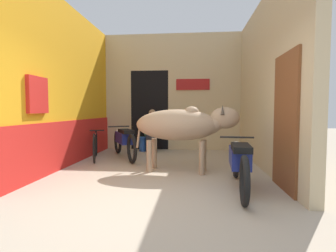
{
  "coord_description": "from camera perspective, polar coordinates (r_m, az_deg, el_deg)",
  "views": [
    {
      "loc": [
        0.66,
        -3.29,
        1.24
      ],
      "look_at": [
        0.13,
        2.15,
        0.9
      ],
      "focal_mm": 28.0,
      "sensor_mm": 36.0,
      "label": 1
    }
  ],
  "objects": [
    {
      "name": "ground_plane",
      "position": [
        3.57,
        -5.7,
        -16.72
      ],
      "size": [
        30.0,
        30.0,
        0.0
      ],
      "primitive_type": "plane",
      "color": "tan"
    },
    {
      "name": "wall_left_shopfront",
      "position": [
        6.35,
        -21.1,
        7.68
      ],
      "size": [
        0.25,
        4.78,
        3.56
      ],
      "color": "orange",
      "rests_on": "ground_plane"
    },
    {
      "name": "wall_back_with_doorway",
      "position": [
        8.42,
        -1.06,
        5.6
      ],
      "size": [
        4.16,
        0.93,
        3.56
      ],
      "color": "#C6B289",
      "rests_on": "ground_plane"
    },
    {
      "name": "wall_right_with_door",
      "position": [
        5.85,
        20.64,
        8.41
      ],
      "size": [
        0.22,
        4.78,
        3.56
      ],
      "color": "#C6B289",
      "rests_on": "ground_plane"
    },
    {
      "name": "cow",
      "position": [
        5.18,
        3.24,
        0.21
      ],
      "size": [
        2.1,
        0.86,
        1.34
      ],
      "color": "tan",
      "rests_on": "ground_plane"
    },
    {
      "name": "motorcycle_near",
      "position": [
        4.23,
        15.29,
        -7.37
      ],
      "size": [
        0.58,
        2.1,
        0.77
      ],
      "color": "black",
      "rests_on": "ground_plane"
    },
    {
      "name": "motorcycle_far",
      "position": [
        6.79,
        -9.55,
        -3.07
      ],
      "size": [
        1.12,
        1.97,
        0.79
      ],
      "color": "black",
      "rests_on": "ground_plane"
    },
    {
      "name": "bicycle",
      "position": [
        6.81,
        -15.55,
        -4.01
      ],
      "size": [
        0.64,
        1.65,
        0.7
      ],
      "color": "black",
      "rests_on": "ground_plane"
    },
    {
      "name": "shopkeeper_seated",
      "position": [
        7.77,
        -3.48,
        -0.78
      ],
      "size": [
        0.44,
        0.33,
        1.25
      ],
      "color": "#282833",
      "rests_on": "ground_plane"
    },
    {
      "name": "plastic_stool",
      "position": [
        7.86,
        -5.55,
        -3.82
      ],
      "size": [
        0.3,
        0.3,
        0.43
      ],
      "color": "#2856B2",
      "rests_on": "ground_plane"
    }
  ]
}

